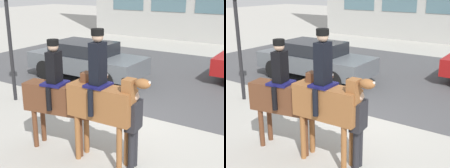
# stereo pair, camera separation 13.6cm
# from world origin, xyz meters

# --- Properties ---
(ground_plane) EXTENTS (80.00, 80.00, 0.00)m
(ground_plane) POSITION_xyz_m (0.00, 0.00, 0.00)
(ground_plane) COLOR #9E9B93
(road_surface) EXTENTS (20.54, 8.50, 0.01)m
(road_surface) POSITION_xyz_m (0.00, 4.75, 0.00)
(road_surface) COLOR #444447
(road_surface) RESTS_ON ground_plane
(mounted_horse_lead) EXTENTS (1.98, 0.73, 2.43)m
(mounted_horse_lead) POSITION_xyz_m (-0.56, -2.05, 1.25)
(mounted_horse_lead) COLOR #59331E
(mounted_horse_lead) RESTS_ON ground_plane
(mounted_horse_companion) EXTENTS (1.79, 0.65, 2.72)m
(mounted_horse_companion) POSITION_xyz_m (0.51, -2.04, 1.38)
(mounted_horse_companion) COLOR brown
(mounted_horse_companion) RESTS_ON ground_plane
(pedestrian_bystander) EXTENTS (0.82, 0.49, 1.61)m
(pedestrian_bystander) POSITION_xyz_m (1.10, -1.90, 0.95)
(pedestrian_bystander) COLOR #232328
(pedestrian_bystander) RESTS_ON ground_plane
(street_car_near_lane) EXTENTS (4.56, 1.85, 1.45)m
(street_car_near_lane) POSITION_xyz_m (-3.39, 2.52, 0.78)
(street_car_near_lane) COLOR #51565B
(street_car_near_lane) RESTS_ON ground_plane
(traffic_light) EXTENTS (0.24, 0.29, 3.84)m
(traffic_light) POSITION_xyz_m (-3.90, -0.54, 2.59)
(traffic_light) COLOR black
(traffic_light) RESTS_ON ground_plane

